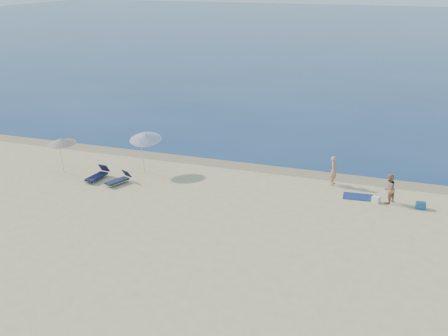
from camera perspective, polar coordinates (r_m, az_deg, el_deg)
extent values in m
cube|color=navy|center=(112.77, 16.23, 13.09)|extent=(240.00, 160.00, 0.01)
cube|color=#847254|center=(34.19, 6.28, -0.28)|extent=(240.00, 1.60, 0.00)
imported|color=tan|center=(32.17, 11.10, -0.27)|extent=(0.43, 0.63, 1.68)
imported|color=#AB715A|center=(30.40, 16.41, -2.02)|extent=(0.91, 0.97, 1.58)
cube|color=#0F1F4F|center=(31.01, 13.68, -2.88)|extent=(1.90, 1.15, 0.03)
cube|color=white|center=(30.50, 15.18, -3.10)|extent=(0.48, 0.45, 0.33)
cube|color=#1B5797|center=(30.41, 19.36, -3.61)|extent=(0.53, 0.41, 0.35)
cylinder|color=silver|center=(33.63, -8.25, 1.20)|extent=(0.12, 0.49, 2.19)
cone|color=silver|center=(33.69, -7.99, 3.15)|extent=(2.21, 2.24, 0.72)
sphere|color=silver|center=(33.64, -8.01, 3.47)|extent=(0.06, 0.06, 0.06)
cylinder|color=silver|center=(34.65, -16.17, 0.98)|extent=(0.10, 0.22, 2.01)
cone|color=#C1B29F|center=(34.49, -16.16, 2.64)|extent=(2.11, 2.12, 0.46)
sphere|color=silver|center=(34.44, -16.19, 2.92)|extent=(0.06, 0.06, 0.06)
cube|color=#15163A|center=(33.25, -12.82, -0.86)|extent=(0.69, 1.56, 0.10)
cube|color=#15163A|center=(33.72, -12.09, 0.01)|extent=(0.59, 0.42, 0.49)
cylinder|color=#A5A5AD|center=(33.16, -12.50, -1.09)|extent=(0.03, 0.03, 0.22)
cube|color=#141B37|center=(32.37, -10.80, -1.31)|extent=(1.00, 1.49, 0.09)
cube|color=#141B37|center=(32.68, -9.87, -0.56)|extent=(0.60, 0.51, 0.45)
cylinder|color=#A5A5AD|center=(32.26, -10.57, -1.57)|extent=(0.03, 0.03, 0.21)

